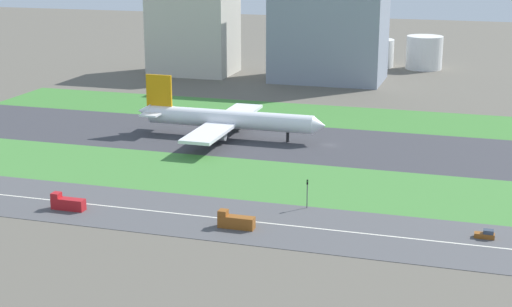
{
  "coord_description": "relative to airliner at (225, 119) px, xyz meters",
  "views": [
    {
      "loc": [
        47.15,
        -236.66,
        64.55
      ],
      "look_at": [
        -13.29,
        -36.5,
        6.0
      ],
      "focal_mm": 54.83,
      "sensor_mm": 36.0,
      "label": 1
    }
  ],
  "objects": [
    {
      "name": "grass_median_south",
      "position": [
        34.89,
        -41.0,
        -6.18
      ],
      "size": [
        280.0,
        36.0,
        0.1
      ],
      "primitive_type": "cube",
      "color": "#427F38",
      "rests_on": "ground_plane"
    },
    {
      "name": "hangar_building",
      "position": [
        10.91,
        114.0,
        21.54
      ],
      "size": [
        50.01,
        33.84,
        55.55
      ],
      "primitive_type": "cube",
      "color": "gray",
      "rests_on": "ground_plane"
    },
    {
      "name": "ground_plane",
      "position": [
        34.89,
        -0.0,
        -6.23
      ],
      "size": [
        800.0,
        800.0,
        0.0
      ],
      "primitive_type": "plane",
      "color": "#5B564C"
    },
    {
      "name": "highway",
      "position": [
        34.89,
        -73.0,
        -6.18
      ],
      "size": [
        280.0,
        28.0,
        0.1
      ],
      "primitive_type": "cube",
      "color": "#4C4C4F",
      "rests_on": "ground_plane"
    },
    {
      "name": "highway_centerline",
      "position": [
        34.89,
        -73.0,
        -6.13
      ],
      "size": [
        266.0,
        0.5,
        0.01
      ],
      "primitive_type": "cube",
      "color": "silver",
      "rests_on": "highway"
    },
    {
      "name": "fuel_tank_west",
      "position": [
        26.21,
        159.0,
        0.71
      ],
      "size": [
        17.81,
        17.81,
        13.88
      ],
      "primitive_type": "cylinder",
      "color": "silver",
      "rests_on": "ground_plane"
    },
    {
      "name": "terminal_building",
      "position": [
        -55.11,
        114.0,
        14.1
      ],
      "size": [
        38.29,
        29.2,
        40.66
      ],
      "primitive_type": "cube",
      "color": "beige",
      "rests_on": "ground_plane"
    },
    {
      "name": "truck_0",
      "position": [
        29.2,
        -78.0,
        -4.56
      ],
      "size": [
        8.4,
        2.5,
        4.0
      ],
      "rotation": [
        0.0,
        0.0,
        3.14
      ],
      "color": "brown",
      "rests_on": "highway"
    },
    {
      "name": "car_2",
      "position": [
        84.01,
        -68.0,
        -5.31
      ],
      "size": [
        4.4,
        1.8,
        2.0
      ],
      "color": "brown",
      "rests_on": "highway"
    },
    {
      "name": "airliner",
      "position": [
        0.0,
        0.0,
        0.0
      ],
      "size": [
        65.0,
        56.0,
        19.7
      ],
      "color": "white",
      "rests_on": "runway"
    },
    {
      "name": "fuel_tank_centre",
      "position": [
        50.18,
        159.0,
        1.96
      ],
      "size": [
        17.88,
        17.88,
        16.38
      ],
      "primitive_type": "cylinder",
      "color": "silver",
      "rests_on": "ground_plane"
    },
    {
      "name": "runway",
      "position": [
        34.89,
        -0.0,
        -6.18
      ],
      "size": [
        280.0,
        46.0,
        0.1
      ],
      "primitive_type": "cube",
      "color": "#38383D",
      "rests_on": "ground_plane"
    },
    {
      "name": "truck_1",
      "position": [
        -13.84,
        -78.0,
        -4.56
      ],
      "size": [
        8.4,
        2.5,
        4.0
      ],
      "rotation": [
        0.0,
        0.0,
        3.14
      ],
      "color": "#B2191E",
      "rests_on": "highway"
    },
    {
      "name": "grass_median_north",
      "position": [
        34.89,
        41.0,
        -6.18
      ],
      "size": [
        280.0,
        36.0,
        0.1
      ],
      "primitive_type": "cube",
      "color": "#3D7A33",
      "rests_on": "ground_plane"
    },
    {
      "name": "traffic_light",
      "position": [
        41.75,
        -60.01,
        -1.94
      ],
      "size": [
        0.36,
        0.5,
        7.2
      ],
      "color": "#4C4C51",
      "rests_on": "highway"
    }
  ]
}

